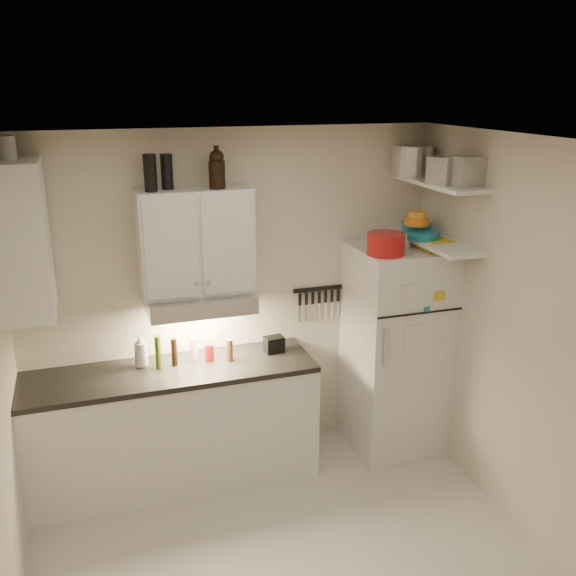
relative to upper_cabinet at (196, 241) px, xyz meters
name	(u,v)px	position (x,y,z in m)	size (l,w,h in m)	color
floor	(295,571)	(0.30, -1.33, -1.84)	(3.20, 3.00, 0.02)	silver
ceiling	(297,143)	(0.30, -1.33, 0.78)	(3.20, 3.00, 0.02)	white
back_wall	(233,299)	(0.30, 0.18, -0.53)	(3.20, 0.02, 2.60)	beige
right_wall	(535,346)	(1.91, -1.33, -0.53)	(0.02, 3.00, 2.60)	beige
base_cabinet	(174,428)	(-0.25, -0.14, -1.39)	(2.10, 0.60, 0.88)	white
countertop	(170,372)	(-0.25, -0.14, -0.93)	(2.10, 0.62, 0.04)	black
upper_cabinet	(196,241)	(0.00, 0.00, 0.00)	(0.80, 0.33, 0.75)	white
side_cabinet	(21,240)	(-1.14, -0.14, 0.12)	(0.33, 0.55, 1.00)	white
range_hood	(200,302)	(0.00, -0.06, -0.44)	(0.76, 0.46, 0.12)	silver
fridge	(396,350)	(1.55, -0.18, -0.98)	(0.70, 0.68, 1.70)	white
shelf_hi	(438,183)	(1.75, -0.31, 0.38)	(0.30, 0.95, 0.03)	white
shelf_lo	(434,241)	(1.75, -0.31, -0.07)	(0.30, 0.95, 0.03)	white
knife_strip	(318,289)	(1.00, 0.15, -0.51)	(0.42, 0.02, 0.03)	black
dutch_oven	(386,244)	(1.33, -0.34, -0.04)	(0.28, 0.28, 0.16)	#AF1414
book_stack	(434,244)	(1.75, -0.32, -0.08)	(0.19, 0.24, 0.08)	gold
spice_jar	(407,241)	(1.58, -0.20, -0.08)	(0.06, 0.06, 0.10)	silver
stock_pot	(412,160)	(1.70, 0.01, 0.50)	(0.32, 0.32, 0.23)	silver
tin_a	(444,170)	(1.71, -0.44, 0.49)	(0.19, 0.17, 0.19)	#AAAAAD
tin_b	(465,171)	(1.79, -0.58, 0.49)	(0.21, 0.21, 0.21)	#AAAAAD
bowl_teal	(416,228)	(1.70, -0.11, 0.00)	(0.23, 0.23, 0.09)	teal
bowl_orange	(417,221)	(1.66, -0.19, 0.07)	(0.19, 0.19, 0.06)	orange
bowl_yellow	(417,215)	(1.66, -0.19, 0.12)	(0.15, 0.15, 0.05)	orange
plates	(423,235)	(1.68, -0.27, -0.02)	(0.24, 0.24, 0.06)	teal
growler_a	(217,169)	(0.16, -0.07, 0.51)	(0.11, 0.11, 0.27)	black
growler_b	(217,168)	(0.17, 0.00, 0.51)	(0.11, 0.11, 0.27)	black
thermos_a	(167,172)	(-0.17, 0.01, 0.49)	(0.08, 0.08, 0.24)	black
thermos_b	(150,173)	(-0.29, -0.05, 0.50)	(0.09, 0.09, 0.25)	black
side_jar	(7,148)	(-1.15, -0.16, 0.70)	(0.11, 0.11, 0.15)	silver
soap_bottle	(140,348)	(-0.44, -0.02, -0.76)	(0.11, 0.11, 0.29)	white
pepper_mill	(229,350)	(0.19, -0.12, -0.82)	(0.05, 0.05, 0.17)	brown
oil_bottle	(158,352)	(-0.32, -0.09, -0.78)	(0.05, 0.05, 0.25)	#445E17
vinegar_bottle	(174,352)	(-0.21, -0.07, -0.80)	(0.04, 0.04, 0.21)	black
clear_bottle	(194,349)	(-0.05, -0.02, -0.82)	(0.06, 0.06, 0.17)	silver
red_jar	(209,352)	(0.05, -0.07, -0.84)	(0.07, 0.07, 0.13)	#AF1414
caddy	(274,344)	(0.56, -0.07, -0.84)	(0.14, 0.10, 0.12)	black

